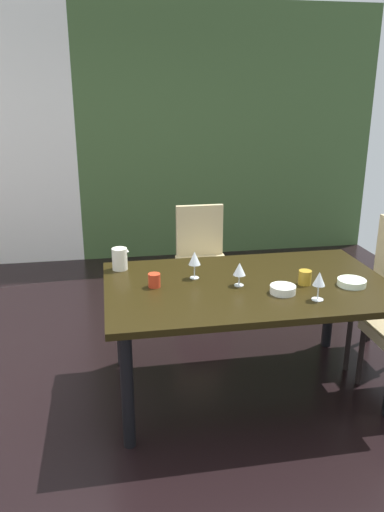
{
  "coord_description": "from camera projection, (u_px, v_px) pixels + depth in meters",
  "views": [
    {
      "loc": [
        -0.34,
        -2.8,
        1.9
      ],
      "look_at": [
        0.2,
        0.3,
        0.85
      ],
      "focal_mm": 35.0,
      "sensor_mm": 36.0,
      "label": 1
    }
  ],
  "objects": [
    {
      "name": "pitcher_corner",
      "position": [
        120.0,
        259.0,
        3.33
      ],
      "size": [
        0.12,
        0.1,
        0.15
      ],
      "color": "silver",
      "rests_on": "dining_table"
    },
    {
      "name": "serving_bowl_near_shelf",
      "position": [
        283.0,
        289.0,
        2.95
      ],
      "size": [
        0.15,
        0.15,
        0.05
      ],
      "primitive_type": "cylinder",
      "color": "silver",
      "rests_on": "dining_table"
    },
    {
      "name": "cup_east",
      "position": [
        154.0,
        280.0,
        3.04
      ],
      "size": [
        0.08,
        0.08,
        0.08
      ],
      "primitive_type": "cylinder",
      "color": "red",
      "rests_on": "dining_table"
    },
    {
      "name": "serving_bowl_north",
      "position": [
        352.0,
        282.0,
        3.07
      ],
      "size": [
        0.17,
        0.17,
        0.04
      ],
      "primitive_type": "cylinder",
      "color": "white",
      "rests_on": "dining_table"
    },
    {
      "name": "chair_head_far",
      "position": [
        202.0,
        254.0,
        4.39
      ],
      "size": [
        0.44,
        0.45,
        0.94
      ],
      "rotation": [
        0.0,
        0.0,
        3.14
      ],
      "color": "tan",
      "rests_on": "ground_plane"
    },
    {
      "name": "chair_right_far",
      "position": [
        376.0,
        285.0,
        3.61
      ],
      "size": [
        0.44,
        0.44,
        1.03
      ],
      "rotation": [
        0.0,
        0.0,
        1.57
      ],
      "color": "tan",
      "rests_on": "ground_plane"
    },
    {
      "name": "ground_plane",
      "position": [
        170.0,
        396.0,
        3.28
      ],
      "size": [
        5.67,
        5.99,
        0.02
      ],
      "primitive_type": "cube",
      "color": "black"
    },
    {
      "name": "dining_table",
      "position": [
        247.0,
        294.0,
        3.14
      ],
      "size": [
        1.78,
        1.09,
        0.75
      ],
      "color": "black",
      "rests_on": "ground_plane"
    },
    {
      "name": "cup_near_window",
      "position": [
        305.0,
        277.0,
        3.08
      ],
      "size": [
        0.08,
        0.08,
        0.09
      ],
      "primitive_type": "cylinder",
      "color": "#A98122",
      "rests_on": "dining_table"
    },
    {
      "name": "wine_glass_rear",
      "position": [
        194.0,
        259.0,
        3.16
      ],
      "size": [
        0.08,
        0.08,
        0.18
      ],
      "color": "silver",
      "rests_on": "dining_table"
    },
    {
      "name": "garden_window_panel",
      "position": [
        229.0,
        134.0,
        5.76
      ],
      "size": [
        3.46,
        0.1,
        2.82
      ],
      "primitive_type": "cube",
      "color": "#3C572F",
      "rests_on": "ground_plane"
    },
    {
      "name": "wine_glass_center",
      "position": [
        319.0,
        280.0,
        2.83
      ],
      "size": [
        0.07,
        0.07,
        0.17
      ],
      "color": "silver",
      "rests_on": "dining_table"
    },
    {
      "name": "wine_glass_left",
      "position": [
        239.0,
        270.0,
        3.04
      ],
      "size": [
        0.08,
        0.08,
        0.15
      ],
      "color": "silver",
      "rests_on": "dining_table"
    }
  ]
}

